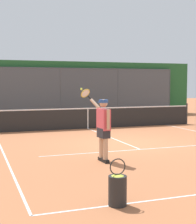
# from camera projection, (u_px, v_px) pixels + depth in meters

# --- Properties ---
(ground_plane) EXTENTS (60.00, 60.00, 0.00)m
(ground_plane) POSITION_uv_depth(u_px,v_px,m) (126.00, 144.00, 12.18)
(ground_plane) COLOR #B76B42
(court_line_markings) EXTENTS (8.36, 9.86, 0.01)m
(court_line_markings) POSITION_uv_depth(u_px,v_px,m) (145.00, 151.00, 10.83)
(court_line_markings) COLOR white
(court_line_markings) RESTS_ON ground
(fence_backdrop) EXTENTS (18.00, 1.37, 3.42)m
(fence_backdrop) POSITION_uv_depth(u_px,v_px,m) (58.00, 90.00, 21.59)
(fence_backdrop) COLOR #474C51
(fence_backdrop) RESTS_ON ground
(tennis_net) EXTENTS (10.75, 0.09, 1.07)m
(tennis_net) POSITION_uv_depth(u_px,v_px,m) (88.00, 118.00, 16.16)
(tennis_net) COLOR #2D2D2D
(tennis_net) RESTS_ON ground
(tennis_player) EXTENTS (0.54, 1.38, 1.97)m
(tennis_player) POSITION_uv_depth(u_px,v_px,m) (103.00, 125.00, 9.34)
(tennis_player) COLOR black
(tennis_player) RESTS_ON ground
(ball_basket) EXTENTS (0.32, 0.32, 0.83)m
(ball_basket) POSITION_uv_depth(u_px,v_px,m) (118.00, 188.00, 6.03)
(ball_basket) COLOR black
(ball_basket) RESTS_ON ground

